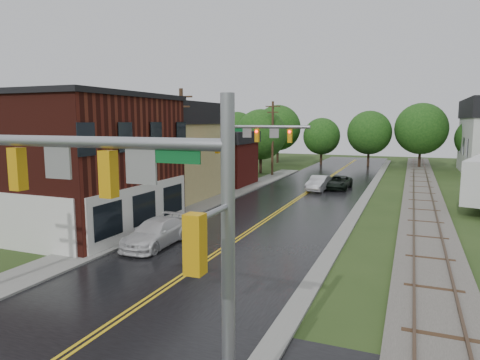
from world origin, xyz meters
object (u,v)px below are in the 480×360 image
Objects in this scene: tree_left_c at (205,139)px; sedan_silver at (319,183)px; traffic_signal_far at (248,142)px; tree_left_e at (262,136)px; brick_building at (49,161)px; utility_pole_c at (273,137)px; utility_pole_b at (182,148)px; traffic_signal_near at (138,200)px; suv_dark at (338,183)px; pickup_white at (156,233)px; tree_left_b at (136,130)px; tree_left_a at (46,139)px.

tree_left_c is 1.75× the size of sedan_silver.
traffic_signal_far is 0.90× the size of tree_left_e.
utility_pole_c is (5.68, 29.00, 0.57)m from brick_building.
utility_pole_c reaches higher than traffic_signal_far.
utility_pole_b is at bearing -123.68° from traffic_signal_far.
traffic_signal_near is 34.98m from suv_dark.
traffic_signal_near is 33.25m from sedan_silver.
tree_left_c is 7.82m from tree_left_e.
utility_pole_c is 12.40m from suv_dark.
utility_pole_c is (0.00, 22.00, 0.00)m from utility_pole_b.
tree_left_c is 1.58× the size of pickup_white.
tree_left_b reaches higher than suv_dark.
tree_left_b is at bearing -163.32° from suv_dark.
utility_pole_c is at bearing 90.00° from utility_pole_b.
suv_dark is (11.20, -9.20, -4.18)m from tree_left_e.
tree_left_e is at bearing 83.29° from brick_building.
pickup_white is at bearing -52.45° from tree_left_b.
utility_pole_b reaches higher than suv_dark.
brick_building reaches higher than tree_left_e.
sedan_silver is (4.27, 7.87, -4.25)m from traffic_signal_far.
pickup_white reaches higher than suv_dark.
tree_left_b is (2.00, 10.00, 0.60)m from tree_left_a.
tree_left_e is at bearing 65.38° from tree_left_a.
tree_left_a is at bearing -114.62° from tree_left_e.
utility_pole_c reaches higher than pickup_white.
pickup_white is (-4.41, -21.49, -0.02)m from sedan_silver.
suv_dark is (5.82, 9.70, -4.34)m from traffic_signal_far.
traffic_signal_far is at bearing -114.01° from sedan_silver.
tree_left_b reaches higher than traffic_signal_near.
utility_pole_c is (-3.33, 17.00, -0.25)m from traffic_signal_far.
tree_left_a is 0.89× the size of tree_left_b.
traffic_signal_near is 1.51× the size of pickup_white.
traffic_signal_far is at bearing 17.30° from tree_left_a.
tree_left_c is at bearing 128.82° from traffic_signal_far.
utility_pole_b is at bearing 117.19° from traffic_signal_near.
traffic_signal_near is at bearing -74.32° from tree_left_e.
brick_building is 1.65× the size of tree_left_a.
brick_building is 9.03m from utility_pole_b.
tree_left_c is at bearing -129.81° from tree_left_e.
tree_left_c is 28.69m from pickup_white.
utility_pole_b is 1.18× the size of tree_left_c.
suv_dark is (16.20, -3.20, -3.87)m from tree_left_c.
pickup_white is (-7.08, 11.37, -4.26)m from traffic_signal_near.
traffic_signal_far is at bearing 53.08° from brick_building.
tree_left_b reaches higher than utility_pole_c.
tree_left_a is 18.87m from pickup_white.
traffic_signal_far is at bearing 56.32° from utility_pole_b.
pickup_white is at bearing -68.89° from tree_left_c.
tree_left_e reaches higher than sedan_silver.
utility_pole_c is 1.96× the size of suv_dark.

